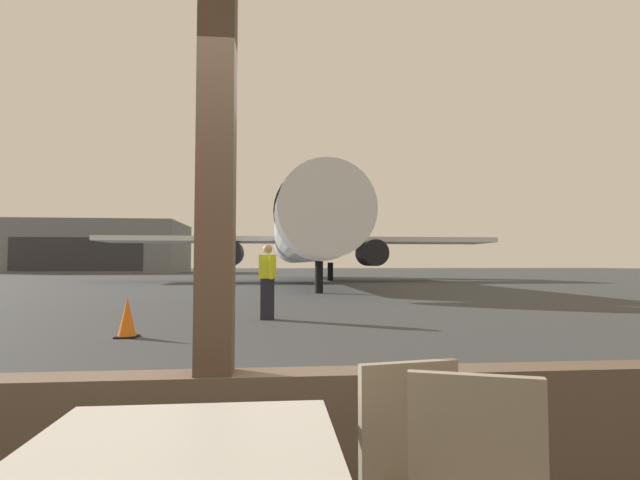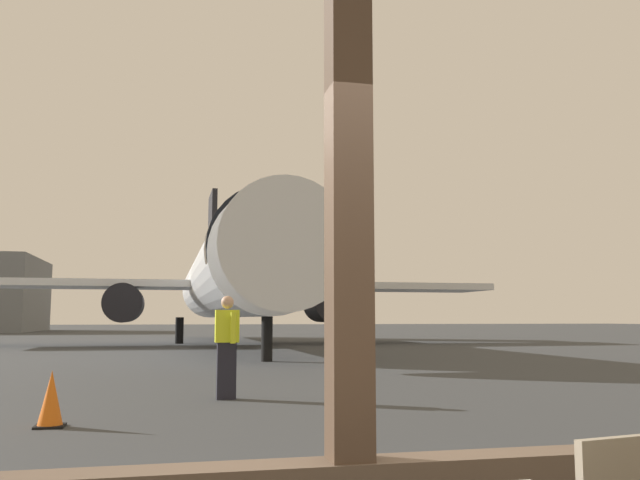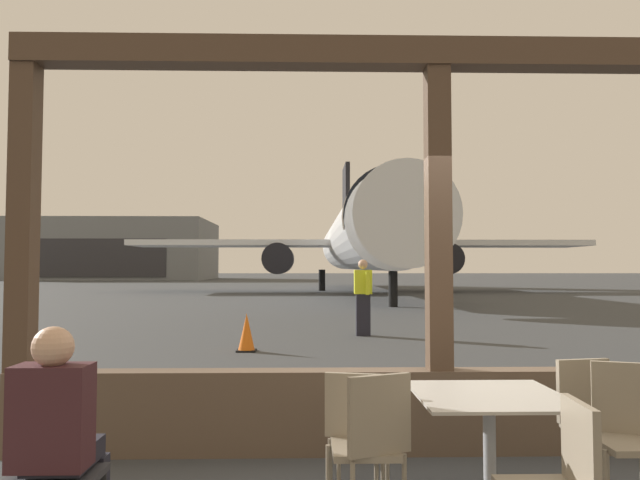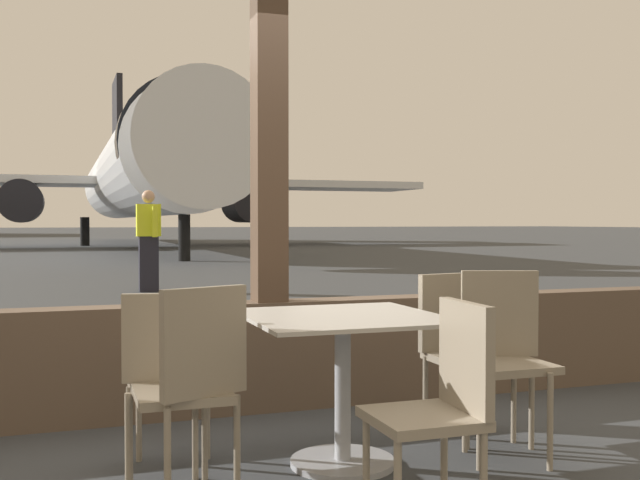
{
  "view_description": "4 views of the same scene",
  "coord_description": "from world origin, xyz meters",
  "px_view_note": "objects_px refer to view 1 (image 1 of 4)",
  "views": [
    {
      "loc": [
        0.32,
        -2.63,
        1.28
      ],
      "look_at": [
        2.55,
        20.46,
        2.46
      ],
      "focal_mm": 26.64,
      "sensor_mm": 36.0,
      "label": 1
    },
    {
      "loc": [
        -0.87,
        -3.16,
        1.36
      ],
      "look_at": [
        4.36,
        19.74,
        4.09
      ],
      "focal_mm": 37.84,
      "sensor_mm": 36.0,
      "label": 2
    },
    {
      "loc": [
        -1.13,
        -5.0,
        1.56
      ],
      "look_at": [
        -0.61,
        17.97,
        2.63
      ],
      "focal_mm": 33.03,
      "sensor_mm": 36.0,
      "label": 3
    },
    {
      "loc": [
        -1.27,
        -4.66,
        1.21
      ],
      "look_at": [
        0.25,
        -0.27,
        1.09
      ],
      "focal_mm": 42.32,
      "sensor_mm": 36.0,
      "label": 4
    }
  ],
  "objects_px": {
    "cafe_chair_window_left": "(422,472)",
    "traffic_cone": "(127,318)",
    "airplane": "(302,235)",
    "ground_crew_worker": "(267,280)",
    "distant_hangar": "(98,248)"
  },
  "relations": [
    {
      "from": "traffic_cone",
      "to": "ground_crew_worker",
      "type": "bearing_deg",
      "value": 45.5
    },
    {
      "from": "airplane",
      "to": "ground_crew_worker",
      "type": "bearing_deg",
      "value": -95.35
    },
    {
      "from": "traffic_cone",
      "to": "distant_hangar",
      "type": "bearing_deg",
      "value": 109.99
    },
    {
      "from": "cafe_chair_window_left",
      "to": "ground_crew_worker",
      "type": "xyz_separation_m",
      "value": [
        -0.68,
        9.41,
        0.36
      ]
    },
    {
      "from": "ground_crew_worker",
      "to": "traffic_cone",
      "type": "xyz_separation_m",
      "value": [
        -2.41,
        -2.45,
        -0.57
      ]
    },
    {
      "from": "distant_hangar",
      "to": "ground_crew_worker",
      "type": "bearing_deg",
      "value": -67.47
    },
    {
      "from": "traffic_cone",
      "to": "distant_hangar",
      "type": "distance_m",
      "value": 71.4
    },
    {
      "from": "cafe_chair_window_left",
      "to": "airplane",
      "type": "distance_m",
      "value": 32.26
    },
    {
      "from": "airplane",
      "to": "traffic_cone",
      "type": "bearing_deg",
      "value": -100.22
    },
    {
      "from": "cafe_chair_window_left",
      "to": "airplane",
      "type": "height_order",
      "value": "airplane"
    },
    {
      "from": "cafe_chair_window_left",
      "to": "traffic_cone",
      "type": "height_order",
      "value": "cafe_chair_window_left"
    },
    {
      "from": "distant_hangar",
      "to": "airplane",
      "type": "bearing_deg",
      "value": -55.38
    },
    {
      "from": "cafe_chair_window_left",
      "to": "ground_crew_worker",
      "type": "height_order",
      "value": "ground_crew_worker"
    },
    {
      "from": "cafe_chair_window_left",
      "to": "traffic_cone",
      "type": "xyz_separation_m",
      "value": [
        -3.09,
        6.96,
        -0.2
      ]
    },
    {
      "from": "cafe_chair_window_left",
      "to": "distant_hangar",
      "type": "distance_m",
      "value": 78.98
    }
  ]
}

